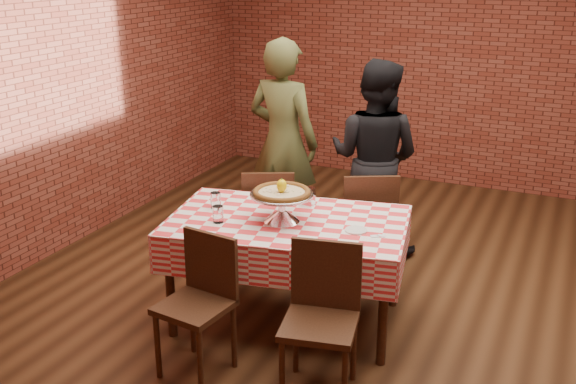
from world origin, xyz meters
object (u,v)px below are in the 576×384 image
object	(u,v)px
chair_far_left	(269,218)
diner_black	(374,158)
pizza_stand	(282,207)
chair_near_right	(320,326)
pizza	(282,193)
chair_far_right	(366,223)
diner_olive	(283,142)
table	(287,271)
chair_near_left	(194,309)
condiment_caddy	(307,196)
water_glass_left	(218,214)
water_glass_right	(216,200)

from	to	relation	value
chair_far_left	diner_black	xyz separation A→B (m)	(0.64, 0.72, 0.39)
pizza_stand	chair_near_right	bearing A→B (deg)	-50.63
pizza	chair_near_right	world-z (taller)	pizza
chair_far_right	diner_olive	xyz separation A→B (m)	(-0.90, 0.41, 0.45)
chair_far_left	diner_black	size ratio (longest dim) A/B	0.53
table	chair_near_left	world-z (taller)	chair_near_left
table	pizza_stand	size ratio (longest dim) A/B	3.63
chair_near_right	condiment_caddy	bearing A→B (deg)	105.56
chair_far_left	water_glass_left	bearing A→B (deg)	69.75
table	chair_far_right	xyz separation A→B (m)	(0.27, 0.89, 0.07)
pizza_stand	water_glass_left	xyz separation A→B (m)	(-0.37, -0.20, -0.04)
diner_black	condiment_caddy	bearing A→B (deg)	87.63
pizza	table	bearing A→B (deg)	54.99
pizza_stand	diner_olive	world-z (taller)	diner_olive
water_glass_right	chair_far_right	world-z (taller)	chair_far_right
water_glass_right	diner_olive	xyz separation A→B (m)	(-0.08, 1.31, 0.08)
chair_near_left	pizza_stand	bearing A→B (deg)	81.42
pizza	diner_black	distance (m)	1.46
water_glass_right	diner_black	size ratio (longest dim) A/B	0.07
chair_far_left	chair_far_right	size ratio (longest dim) A/B	0.98
chair_near_right	chair_far_right	xyz separation A→B (m)	(-0.24, 1.58, 0.00)
pizza	pizza_stand	bearing A→B (deg)	0.00
chair_near_right	chair_far_right	bearing A→B (deg)	87.65
table	condiment_caddy	world-z (taller)	condiment_caddy
water_glass_left	water_glass_right	distance (m)	0.27
water_glass_right	chair_far_left	xyz separation A→B (m)	(0.07, 0.70, -0.38)
pizza	condiment_caddy	distance (m)	0.37
chair_near_left	chair_far_right	xyz separation A→B (m)	(0.52, 1.69, 0.02)
condiment_caddy	chair_far_right	distance (m)	0.74
chair_near_right	chair_far_right	distance (m)	1.60
diner_black	diner_olive	bearing A→B (deg)	12.87
chair_near_left	condiment_caddy	bearing A→B (deg)	84.23
chair_far_right	diner_olive	bearing A→B (deg)	-51.39
water_glass_right	chair_far_left	size ratio (longest dim) A/B	0.13
water_glass_right	condiment_caddy	world-z (taller)	condiment_caddy
water_glass_right	table	bearing A→B (deg)	0.70
diner_olive	diner_black	distance (m)	0.80
water_glass_left	diner_olive	distance (m)	1.55
diner_olive	chair_far_right	bearing A→B (deg)	161.28
pizza	condiment_caddy	bearing A→B (deg)	83.26
pizza	water_glass_left	world-z (taller)	pizza
table	chair_near_left	xyz separation A→B (m)	(-0.25, -0.80, 0.06)
diner_black	chair_near_left	bearing A→B (deg)	84.68
chair_far_right	chair_near_right	bearing A→B (deg)	71.88
condiment_caddy	chair_far_left	bearing A→B (deg)	142.03
pizza	water_glass_right	xyz separation A→B (m)	(-0.52, 0.03, -0.14)
pizza	diner_black	world-z (taller)	diner_black
pizza_stand	water_glass_right	distance (m)	0.52
chair_near_left	diner_black	distance (m)	2.28
condiment_caddy	pizza	bearing A→B (deg)	-96.77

